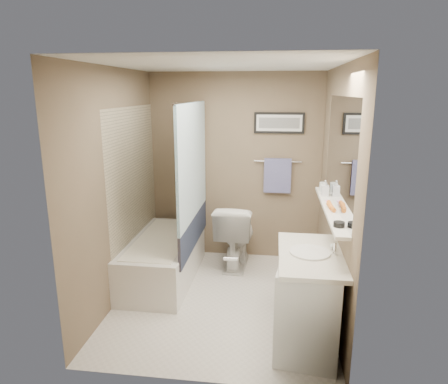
# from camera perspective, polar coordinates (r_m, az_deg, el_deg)

# --- Properties ---
(ground) EXTENTS (2.50, 2.50, 0.00)m
(ground) POSITION_cam_1_polar(r_m,az_deg,el_deg) (4.42, -0.26, -15.11)
(ground) COLOR silver
(ground) RESTS_ON ground
(ceiling) EXTENTS (2.20, 2.50, 0.04)m
(ceiling) POSITION_cam_1_polar(r_m,az_deg,el_deg) (3.85, -0.30, 17.45)
(ceiling) COLOR silver
(ceiling) RESTS_ON wall_back
(wall_back) EXTENTS (2.20, 0.04, 2.40)m
(wall_back) POSITION_cam_1_polar(r_m,az_deg,el_deg) (5.16, 1.54, 3.46)
(wall_back) COLOR brown
(wall_back) RESTS_ON ground
(wall_front) EXTENTS (2.20, 0.04, 2.40)m
(wall_front) POSITION_cam_1_polar(r_m,az_deg,el_deg) (2.81, -3.63, -5.90)
(wall_front) COLOR brown
(wall_front) RESTS_ON ground
(wall_left) EXTENTS (0.04, 2.50, 2.40)m
(wall_left) POSITION_cam_1_polar(r_m,az_deg,el_deg) (4.24, -14.89, 0.62)
(wall_left) COLOR brown
(wall_left) RESTS_ON ground
(wall_right) EXTENTS (0.04, 2.50, 2.40)m
(wall_right) POSITION_cam_1_polar(r_m,az_deg,el_deg) (3.97, 15.35, -0.32)
(wall_right) COLOR brown
(wall_right) RESTS_ON ground
(tile_surround) EXTENTS (0.02, 1.55, 2.00)m
(tile_surround) POSITION_cam_1_polar(r_m,az_deg,el_deg) (4.75, -12.63, -0.31)
(tile_surround) COLOR tan
(tile_surround) RESTS_ON wall_left
(curtain_rod) EXTENTS (0.02, 1.55, 0.02)m
(curtain_rod) POSITION_cam_1_polar(r_m,az_deg,el_deg) (4.41, -4.69, 12.71)
(curtain_rod) COLOR silver
(curtain_rod) RESTS_ON wall_left
(curtain_upper) EXTENTS (0.03, 1.45, 1.28)m
(curtain_upper) POSITION_cam_1_polar(r_m,az_deg,el_deg) (4.48, -4.52, 4.36)
(curtain_upper) COLOR white
(curtain_upper) RESTS_ON curtain_rod
(curtain_lower) EXTENTS (0.03, 1.45, 0.36)m
(curtain_lower) POSITION_cam_1_polar(r_m,az_deg,el_deg) (4.69, -4.33, -5.57)
(curtain_lower) COLOR #242C44
(curtain_lower) RESTS_ON curtain_rod
(mirror) EXTENTS (0.02, 1.60, 1.00)m
(mirror) POSITION_cam_1_polar(r_m,az_deg,el_deg) (3.75, 16.22, 5.33)
(mirror) COLOR silver
(mirror) RESTS_ON wall_right
(shelf) EXTENTS (0.12, 1.60, 0.03)m
(shelf) POSITION_cam_1_polar(r_m,az_deg,el_deg) (3.85, 14.88, -2.30)
(shelf) COLOR silver
(shelf) RESTS_ON wall_right
(towel_bar) EXTENTS (0.60, 0.02, 0.02)m
(towel_bar) POSITION_cam_1_polar(r_m,az_deg,el_deg) (5.10, 7.70, 4.36)
(towel_bar) COLOR silver
(towel_bar) RESTS_ON wall_back
(towel) EXTENTS (0.34, 0.05, 0.44)m
(towel) POSITION_cam_1_polar(r_m,az_deg,el_deg) (5.12, 7.64, 2.33)
(towel) COLOR #8487C1
(towel) RESTS_ON towel_bar
(art_frame) EXTENTS (0.62, 0.02, 0.26)m
(art_frame) POSITION_cam_1_polar(r_m,az_deg,el_deg) (5.06, 7.88, 9.75)
(art_frame) COLOR black
(art_frame) RESTS_ON wall_back
(art_mat) EXTENTS (0.56, 0.00, 0.20)m
(art_mat) POSITION_cam_1_polar(r_m,az_deg,el_deg) (5.05, 7.88, 9.74)
(art_mat) COLOR white
(art_mat) RESTS_ON art_frame
(art_image) EXTENTS (0.50, 0.00, 0.13)m
(art_image) POSITION_cam_1_polar(r_m,az_deg,el_deg) (5.04, 7.88, 9.74)
(art_image) COLOR #595959
(art_image) RESTS_ON art_mat
(door) EXTENTS (0.80, 0.02, 2.00)m
(door) POSITION_cam_1_polar(r_m,az_deg,el_deg) (2.82, 7.59, -10.25)
(door) COLOR silver
(door) RESTS_ON wall_front
(door_handle) EXTENTS (0.10, 0.02, 0.02)m
(door_handle) POSITION_cam_1_polar(r_m,az_deg,el_deg) (2.89, 0.93, -9.56)
(door_handle) COLOR silver
(door_handle) RESTS_ON door
(bathtub) EXTENTS (0.71, 1.51, 0.50)m
(bathtub) POSITION_cam_1_polar(r_m,az_deg,el_deg) (4.80, -8.64, -9.43)
(bathtub) COLOR silver
(bathtub) RESTS_ON ground
(tub_rim) EXTENTS (0.56, 1.36, 0.02)m
(tub_rim) POSITION_cam_1_polar(r_m,az_deg,el_deg) (4.71, -8.75, -6.64)
(tub_rim) COLOR white
(tub_rim) RESTS_ON bathtub
(toilet) EXTENTS (0.50, 0.82, 0.82)m
(toilet) POSITION_cam_1_polar(r_m,az_deg,el_deg) (5.06, 1.66, -6.08)
(toilet) COLOR white
(toilet) RESTS_ON ground
(vanity) EXTENTS (0.62, 0.96, 0.80)m
(vanity) POSITION_cam_1_polar(r_m,az_deg,el_deg) (3.66, 12.13, -14.89)
(vanity) COLOR silver
(vanity) RESTS_ON ground
(countertop) EXTENTS (0.54, 0.96, 0.04)m
(countertop) POSITION_cam_1_polar(r_m,az_deg,el_deg) (3.48, 12.33, -8.83)
(countertop) COLOR beige
(countertop) RESTS_ON vanity
(sink_basin) EXTENTS (0.34, 0.34, 0.01)m
(sink_basin) POSITION_cam_1_polar(r_m,az_deg,el_deg) (3.47, 12.19, -8.40)
(sink_basin) COLOR silver
(sink_basin) RESTS_ON countertop
(faucet_spout) EXTENTS (0.02, 0.02, 0.10)m
(faucet_spout) POSITION_cam_1_polar(r_m,az_deg,el_deg) (3.48, 15.54, -7.81)
(faucet_spout) COLOR silver
(faucet_spout) RESTS_ON countertop
(faucet_knob) EXTENTS (0.05, 0.05, 0.05)m
(faucet_knob) POSITION_cam_1_polar(r_m,az_deg,el_deg) (3.58, 15.30, -7.51)
(faucet_knob) COLOR white
(faucet_knob) RESTS_ON countertop
(candle_bowl_near) EXTENTS (0.09, 0.09, 0.04)m
(candle_bowl_near) POSITION_cam_1_polar(r_m,az_deg,el_deg) (3.31, 16.11, -4.45)
(candle_bowl_near) COLOR black
(candle_bowl_near) RESTS_ON shelf
(hair_brush_front) EXTENTS (0.07, 0.22, 0.04)m
(hair_brush_front) POSITION_cam_1_polar(r_m,az_deg,el_deg) (3.77, 15.06, -2.08)
(hair_brush_front) COLOR #C7631C
(hair_brush_front) RESTS_ON shelf
(hair_brush_back) EXTENTS (0.04, 0.22, 0.04)m
(hair_brush_back) POSITION_cam_1_polar(r_m,az_deg,el_deg) (3.83, 14.94, -1.82)
(hair_brush_back) COLOR orange
(hair_brush_back) RESTS_ON shelf
(pink_comb) EXTENTS (0.03, 0.16, 0.01)m
(pink_comb) POSITION_cam_1_polar(r_m,az_deg,el_deg) (3.99, 14.63, -1.43)
(pink_comb) COLOR #FE9BCC
(pink_comb) RESTS_ON shelf
(glass_jar) EXTENTS (0.08, 0.08, 0.10)m
(glass_jar) POSITION_cam_1_polar(r_m,az_deg,el_deg) (4.40, 13.98, 0.70)
(glass_jar) COLOR silver
(glass_jar) RESTS_ON shelf
(soap_bottle) EXTENTS (0.07, 0.07, 0.16)m
(soap_bottle) POSITION_cam_1_polar(r_m,az_deg,el_deg) (4.24, 14.24, 0.56)
(soap_bottle) COLOR #999999
(soap_bottle) RESTS_ON shelf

